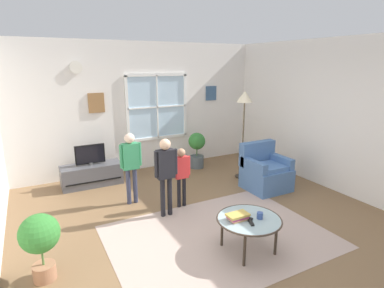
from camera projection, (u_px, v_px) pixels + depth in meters
name	position (u px, v px, depth m)	size (l,w,h in m)	color
ground_plane	(213.00, 226.00, 4.62)	(6.05, 6.58, 0.02)	brown
back_wall	(142.00, 107.00, 6.88)	(5.45, 0.17, 2.79)	silver
side_wall_right	(348.00, 118.00, 5.53)	(0.12, 5.98, 2.79)	silver
area_rug	(219.00, 236.00, 4.32)	(2.94, 2.18, 0.01)	tan
tv_stand	(92.00, 175.00, 6.12)	(1.14, 0.47, 0.42)	#4C4C51
television	(90.00, 154.00, 6.01)	(0.56, 0.08, 0.40)	#4C4C4C
armchair	(265.00, 172.00, 5.92)	(0.76, 0.74, 0.87)	#476B9E
coffee_table	(249.00, 220.00, 3.91)	(0.83, 0.83, 0.45)	#99B2B7
book_stack	(238.00, 216.00, 3.88)	(0.28, 0.17, 0.08)	tan
cup	(260.00, 215.00, 3.90)	(0.08, 0.08, 0.08)	#334C8C
remote_near_books	(251.00, 223.00, 3.79)	(0.04, 0.14, 0.02)	black
remote_near_cup	(247.00, 218.00, 3.90)	(0.04, 0.14, 0.02)	black
person_green_shirt	(131.00, 160.00, 5.18)	(0.37, 0.17, 1.23)	#333851
person_black_shirt	(166.00, 168.00, 4.74)	(0.38, 0.17, 1.25)	black
person_red_shirt	(181.00, 171.00, 5.09)	(0.30, 0.14, 1.01)	black
potted_plant_by_window	(197.00, 148.00, 7.10)	(0.38, 0.38, 0.81)	#4C565B
potted_plant_corner	(40.00, 238.00, 3.35)	(0.43, 0.43, 0.78)	#9E6B4C
floor_lamp	(244.00, 106.00, 6.22)	(0.32, 0.32, 1.81)	black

